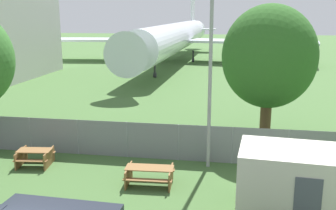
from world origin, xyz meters
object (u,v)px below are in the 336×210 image
(tree_behind_benches, at_px, (269,57))
(picnic_bench_open_grass, at_px, (35,156))
(portable_cabin, at_px, (289,182))
(picnic_bench_near_cabin, at_px, (150,174))
(airplane, at_px, (176,38))

(tree_behind_benches, bearing_deg, picnic_bench_open_grass, -152.85)
(portable_cabin, height_order, picnic_bench_open_grass, portable_cabin)
(tree_behind_benches, bearing_deg, picnic_bench_near_cabin, -127.24)
(picnic_bench_near_cabin, bearing_deg, airplane, 96.87)
(airplane, xyz_separation_m, tree_behind_benches, (9.90, -32.99, 1.15))
(airplane, bearing_deg, tree_behind_benches, 18.31)
(airplane, distance_m, picnic_bench_open_grass, 38.68)
(picnic_bench_near_cabin, relative_size, picnic_bench_open_grass, 1.21)
(portable_cabin, bearing_deg, airplane, 108.65)
(portable_cabin, bearing_deg, picnic_bench_open_grass, 170.88)
(airplane, bearing_deg, picnic_bench_open_grass, 0.22)
(portable_cabin, distance_m, tree_behind_benches, 9.00)
(picnic_bench_open_grass, height_order, tree_behind_benches, tree_behind_benches)
(picnic_bench_near_cabin, height_order, tree_behind_benches, tree_behind_benches)
(portable_cabin, height_order, tree_behind_benches, tree_behind_benches)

